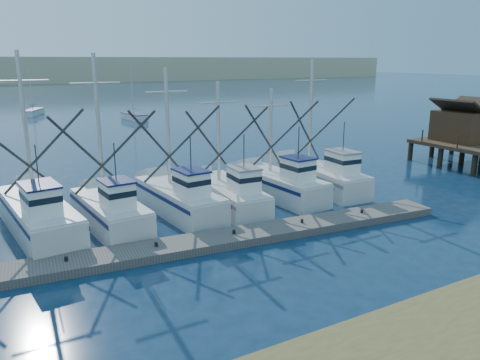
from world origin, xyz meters
name	(u,v)px	position (x,y,z in m)	size (l,w,h in m)	color
ground	(387,261)	(0.00, 0.00, 0.00)	(500.00, 500.00, 0.00)	#0D253A
floating_dock	(177,247)	(-7.89, 5.81, 0.20)	(30.63, 2.04, 0.41)	#5C5652
dune_ridge	(12,69)	(0.00, 210.00, 5.00)	(360.00, 60.00, 10.00)	tan
trawler_fleet	(129,206)	(-8.64, 10.98, 0.97)	(30.19, 9.62, 9.41)	silver
sailboat_near	(134,117)	(5.43, 56.33, 0.49)	(2.52, 6.19, 8.10)	silver
sailboat_far	(33,112)	(-7.28, 70.48, 0.49)	(4.04, 6.26, 8.10)	silver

